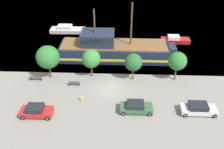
{
  "coord_description": "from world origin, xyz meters",
  "views": [
    {
      "loc": [
        1.35,
        -30.02,
        22.57
      ],
      "look_at": [
        0.08,
        2.0,
        1.2
      ],
      "focal_mm": 40.0,
      "sensor_mm": 36.0,
      "label": 1
    }
  ],
  "objects_px": {
    "moored_boat_outer": "(175,40)",
    "bench_promenade_east": "(74,83)",
    "pirate_ship": "(112,49)",
    "parked_car_curb_front": "(36,111)",
    "bench_promenade_west": "(36,78)",
    "moored_boat_dockside": "(67,29)",
    "parked_car_curb_mid": "(198,109)",
    "parked_car_curb_rear": "(136,107)",
    "fire_hydrant": "(82,98)"
  },
  "relations": [
    {
      "from": "moored_boat_outer",
      "to": "parked_car_curb_rear",
      "type": "xyz_separation_m",
      "value": [
        -8.7,
        -20.98,
        0.18
      ]
    },
    {
      "from": "parked_car_curb_front",
      "to": "bench_promenade_west",
      "type": "xyz_separation_m",
      "value": [
        -2.47,
        7.87,
        -0.3
      ]
    },
    {
      "from": "pirate_ship",
      "to": "bench_promenade_west",
      "type": "bearing_deg",
      "value": -146.87
    },
    {
      "from": "moored_boat_dockside",
      "to": "parked_car_curb_front",
      "type": "bearing_deg",
      "value": -87.75
    },
    {
      "from": "parked_car_curb_mid",
      "to": "parked_car_curb_rear",
      "type": "height_order",
      "value": "parked_car_curb_mid"
    },
    {
      "from": "fire_hydrant",
      "to": "bench_promenade_east",
      "type": "distance_m",
      "value": 3.93
    },
    {
      "from": "pirate_ship",
      "to": "moored_boat_outer",
      "type": "distance_m",
      "value": 14.14
    },
    {
      "from": "moored_boat_dockside",
      "to": "parked_car_curb_rear",
      "type": "distance_m",
      "value": 28.84
    },
    {
      "from": "parked_car_curb_front",
      "to": "bench_promenade_east",
      "type": "distance_m",
      "value": 7.77
    },
    {
      "from": "parked_car_curb_rear",
      "to": "bench_promenade_west",
      "type": "xyz_separation_m",
      "value": [
        -15.43,
        6.58,
        -0.27
      ]
    },
    {
      "from": "moored_boat_outer",
      "to": "parked_car_curb_front",
      "type": "bearing_deg",
      "value": -134.2
    },
    {
      "from": "parked_car_curb_mid",
      "to": "bench_promenade_west",
      "type": "relative_size",
      "value": 2.51
    },
    {
      "from": "pirate_ship",
      "to": "fire_hydrant",
      "type": "height_order",
      "value": "pirate_ship"
    },
    {
      "from": "parked_car_curb_mid",
      "to": "bench_promenade_west",
      "type": "height_order",
      "value": "parked_car_curb_mid"
    },
    {
      "from": "bench_promenade_east",
      "to": "bench_promenade_west",
      "type": "bearing_deg",
      "value": 169.97
    },
    {
      "from": "fire_hydrant",
      "to": "bench_promenade_east",
      "type": "xyz_separation_m",
      "value": [
        -1.64,
        3.57,
        0.02
      ]
    },
    {
      "from": "parked_car_curb_mid",
      "to": "parked_car_curb_front",
      "type": "bearing_deg",
      "value": -176.52
    },
    {
      "from": "fire_hydrant",
      "to": "bench_promenade_east",
      "type": "relative_size",
      "value": 0.47
    },
    {
      "from": "parked_car_curb_mid",
      "to": "bench_promenade_west",
      "type": "bearing_deg",
      "value": 164.39
    },
    {
      "from": "parked_car_curb_mid",
      "to": "parked_car_curb_rear",
      "type": "distance_m",
      "value": 8.17
    },
    {
      "from": "moored_boat_dockside",
      "to": "parked_car_curb_rear",
      "type": "relative_size",
      "value": 1.72
    },
    {
      "from": "moored_boat_outer",
      "to": "parked_car_curb_front",
      "type": "height_order",
      "value": "parked_car_curb_front"
    },
    {
      "from": "pirate_ship",
      "to": "parked_car_curb_rear",
      "type": "relative_size",
      "value": 4.71
    },
    {
      "from": "moored_boat_outer",
      "to": "bench_promenade_east",
      "type": "bearing_deg",
      "value": -139.02
    },
    {
      "from": "fire_hydrant",
      "to": "parked_car_curb_rear",
      "type": "bearing_deg",
      "value": -14.17
    },
    {
      "from": "pirate_ship",
      "to": "moored_boat_dockside",
      "type": "bearing_deg",
      "value": 133.28
    },
    {
      "from": "moored_boat_dockside",
      "to": "fire_hydrant",
      "type": "distance_m",
      "value": 24.2
    },
    {
      "from": "parked_car_curb_rear",
      "to": "fire_hydrant",
      "type": "distance_m",
      "value": 7.76
    },
    {
      "from": "moored_boat_outer",
      "to": "parked_car_curb_mid",
      "type": "distance_m",
      "value": 21.0
    },
    {
      "from": "moored_boat_dockside",
      "to": "moored_boat_outer",
      "type": "distance_m",
      "value": 23.09
    },
    {
      "from": "bench_promenade_east",
      "to": "moored_boat_outer",
      "type": "bearing_deg",
      "value": 40.98
    },
    {
      "from": "moored_boat_dockside",
      "to": "parked_car_curb_front",
      "type": "distance_m",
      "value": 26.53
    },
    {
      "from": "parked_car_curb_front",
      "to": "parked_car_curb_mid",
      "type": "height_order",
      "value": "parked_car_curb_front"
    },
    {
      "from": "parked_car_curb_rear",
      "to": "moored_boat_dockside",
      "type": "bearing_deg",
      "value": 119.04
    },
    {
      "from": "moored_boat_dockside",
      "to": "parked_car_curb_mid",
      "type": "height_order",
      "value": "moored_boat_dockside"
    },
    {
      "from": "moored_boat_outer",
      "to": "bench_promenade_east",
      "type": "xyz_separation_m",
      "value": [
        -17.86,
        -15.51,
        -0.1
      ]
    },
    {
      "from": "pirate_ship",
      "to": "bench_promenade_east",
      "type": "distance_m",
      "value": 10.44
    },
    {
      "from": "pirate_ship",
      "to": "parked_car_curb_front",
      "type": "distance_m",
      "value": 18.14
    },
    {
      "from": "pirate_ship",
      "to": "parked_car_curb_front",
      "type": "xyz_separation_m",
      "value": [
        -9.28,
        -15.54,
        -1.04
      ]
    },
    {
      "from": "fire_hydrant",
      "to": "bench_promenade_west",
      "type": "distance_m",
      "value": 9.19
    },
    {
      "from": "moored_boat_outer",
      "to": "pirate_ship",
      "type": "bearing_deg",
      "value": -151.46
    },
    {
      "from": "fire_hydrant",
      "to": "bench_promenade_west",
      "type": "height_order",
      "value": "bench_promenade_west"
    },
    {
      "from": "parked_car_curb_front",
      "to": "parked_car_curb_rear",
      "type": "bearing_deg",
      "value": 5.72
    },
    {
      "from": "moored_boat_outer",
      "to": "parked_car_curb_mid",
      "type": "height_order",
      "value": "parked_car_curb_mid"
    },
    {
      "from": "parked_car_curb_rear",
      "to": "bench_promenade_east",
      "type": "distance_m",
      "value": 10.67
    },
    {
      "from": "bench_promenade_west",
      "to": "moored_boat_dockside",
      "type": "bearing_deg",
      "value": 85.62
    },
    {
      "from": "moored_boat_outer",
      "to": "bench_promenade_east",
      "type": "distance_m",
      "value": 23.65
    },
    {
      "from": "parked_car_curb_front",
      "to": "moored_boat_outer",
      "type": "bearing_deg",
      "value": 45.8
    },
    {
      "from": "bench_promenade_west",
      "to": "pirate_ship",
      "type": "bearing_deg",
      "value": 33.13
    },
    {
      "from": "moored_boat_outer",
      "to": "bench_promenade_west",
      "type": "bearing_deg",
      "value": -149.17
    }
  ]
}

